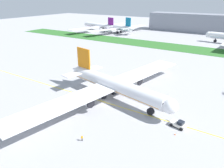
# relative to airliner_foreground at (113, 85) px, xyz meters

# --- Properties ---
(ground_plane) EXTENTS (600.00, 600.00, 0.00)m
(ground_plane) POSITION_rel_airliner_foreground_xyz_m (-0.44, -4.89, -5.36)
(ground_plane) COLOR #9E9EA3
(ground_plane) RESTS_ON ground
(apron_taxi_line) EXTENTS (280.00, 0.36, 0.01)m
(apron_taxi_line) POSITION_rel_airliner_foreground_xyz_m (-0.44, -4.13, -5.36)
(apron_taxi_line) COLOR yellow
(apron_taxi_line) RESTS_ON ground
(grass_median_strip) EXTENTS (320.00, 24.00, 0.10)m
(grass_median_strip) POSITION_rel_airliner_foreground_xyz_m (-0.44, 93.28, -5.31)
(grass_median_strip) COLOR #2D6628
(grass_median_strip) RESTS_ON ground
(airliner_foreground) EXTENTS (48.39, 77.78, 15.78)m
(airliner_foreground) POSITION_rel_airliner_foreground_xyz_m (0.00, 0.00, 0.00)
(airliner_foreground) COLOR white
(airliner_foreground) RESTS_ON ground
(pushback_tug) EXTENTS (6.29, 3.34, 2.11)m
(pushback_tug) POSITION_rel_airliner_foreground_xyz_m (25.05, -5.33, -4.39)
(pushback_tug) COLOR white
(pushback_tug) RESTS_ON ground
(ground_crew_wingwalker_port) EXTENTS (0.35, 0.56, 1.65)m
(ground_crew_wingwalker_port) POSITION_rel_airliner_foreground_xyz_m (5.92, -24.68, -4.36)
(ground_crew_wingwalker_port) COLOR black
(ground_crew_wingwalker_port) RESTS_ON ground
(ground_crew_marshaller_front) EXTENTS (0.37, 0.60, 1.75)m
(ground_crew_marshaller_front) POSITION_rel_airliner_foreground_xyz_m (9.51, 3.13, -4.30)
(ground_crew_marshaller_front) COLOR black
(ground_crew_marshaller_front) RESTS_ON ground
(traffic_cone_near_nose) EXTENTS (0.36, 0.36, 0.58)m
(traffic_cone_near_nose) POSITION_rel_airliner_foreground_xyz_m (25.32, -9.44, -5.08)
(traffic_cone_near_nose) COLOR #F2590C
(traffic_cone_near_nose) RESTS_ON ground
(traffic_cone_port_wing) EXTENTS (0.36, 0.36, 0.58)m
(traffic_cone_port_wing) POSITION_rel_airliner_foreground_xyz_m (-16.10, -15.38, -5.08)
(traffic_cone_port_wing) COLOR #F2590C
(traffic_cone_port_wing) RESTS_ON ground
(parked_airliner_far_left) EXTENTS (48.39, 78.85, 14.39)m
(parked_airliner_far_left) POSITION_rel_airliner_foreground_xyz_m (-97.69, 129.11, -0.48)
(parked_airliner_far_left) COLOR white
(parked_airliner_far_left) RESTS_ON ground
(parked_airliner_far_centre) EXTENTS (43.84, 69.96, 15.90)m
(parked_airliner_far_centre) POSITION_rel_airliner_foreground_xyz_m (-72.85, 124.85, 0.03)
(parked_airliner_far_centre) COLOR white
(parked_airliner_far_centre) RESTS_ON ground
(terminal_building) EXTENTS (125.58, 20.00, 18.00)m
(terminal_building) POSITION_rel_airliner_foreground_xyz_m (7.20, 172.79, 3.64)
(terminal_building) COLOR gray
(terminal_building) RESTS_ON ground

